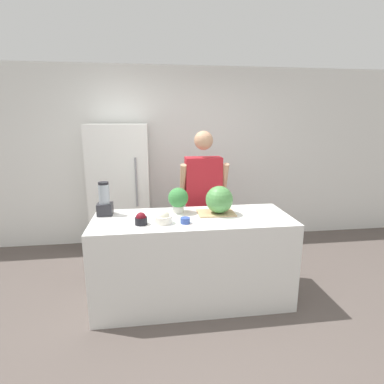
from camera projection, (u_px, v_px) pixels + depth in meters
The scene contains 12 objects.
ground_plane at pixel (198, 321), 2.82m from camera, with size 14.00×14.00×0.00m, color #564C47.
wall_back at pixel (177, 157), 4.52m from camera, with size 8.00×0.06×2.60m.
counter_island at pixel (192, 259), 3.08m from camera, with size 1.97×0.75×0.90m.
refrigerator at pixel (121, 190), 4.14m from camera, with size 0.78×0.71×1.79m.
person at pixel (203, 200), 3.68m from camera, with size 0.57×0.27×1.72m.
cutting_board at pixel (216, 213), 3.09m from camera, with size 0.38×0.27×0.01m.
watermelon at pixel (219, 200), 3.04m from camera, with size 0.28×0.28×0.28m.
bowl_cherries at pixel (141, 219), 2.76m from camera, with size 0.12×0.12×0.12m.
bowl_cream at pixel (163, 218), 2.79m from camera, with size 0.16×0.16×0.13m.
bowl_small_blue at pixel (185, 220), 2.79m from camera, with size 0.09×0.09×0.05m.
blender at pixel (105, 201), 3.02m from camera, with size 0.15×0.15×0.34m.
potted_plant at pixel (178, 199), 3.09m from camera, with size 0.21×0.21×0.26m.
Camera 1 is at (-0.38, -2.43, 1.84)m, focal length 28.00 mm.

